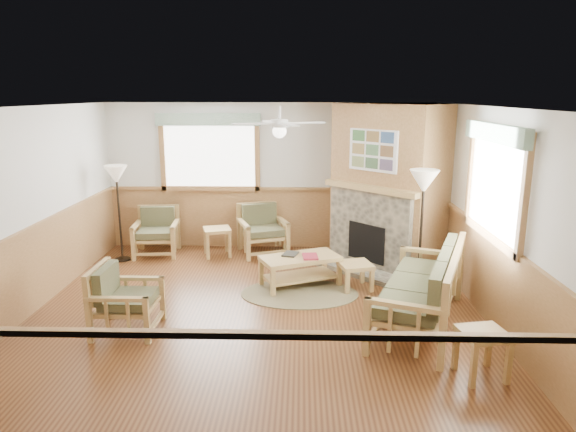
{
  "coord_description": "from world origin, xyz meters",
  "views": [
    {
      "loc": [
        0.59,
        -6.43,
        2.86
      ],
      "look_at": [
        0.4,
        0.7,
        1.15
      ],
      "focal_mm": 32.0,
      "sensor_mm": 36.0,
      "label": 1
    }
  ],
  "objects_px": {
    "armchair_back_right": "(263,230)",
    "floor_lamp_left": "(119,213)",
    "sofa": "(420,287)",
    "footstool": "(355,276)",
    "coffee_table": "(300,271)",
    "armchair_back_left": "(156,232)",
    "end_table_sofa": "(482,354)",
    "armchair_left": "(127,299)",
    "end_table_chairs": "(217,242)",
    "floor_lamp_right": "(421,232)"
  },
  "relations": [
    {
      "from": "armchair_back_left",
      "to": "armchair_left",
      "type": "bearing_deg",
      "value": -86.1
    },
    {
      "from": "armchair_back_left",
      "to": "footstool",
      "type": "xyz_separation_m",
      "value": [
        3.43,
        -1.58,
        -0.22
      ]
    },
    {
      "from": "armchair_back_left",
      "to": "end_table_chairs",
      "type": "xyz_separation_m",
      "value": [
        1.11,
        -0.06,
        -0.17
      ]
    },
    {
      "from": "armchair_back_right",
      "to": "end_table_sofa",
      "type": "distance_m",
      "value": 4.87
    },
    {
      "from": "armchair_back_right",
      "to": "armchair_back_left",
      "type": "bearing_deg",
      "value": 164.02
    },
    {
      "from": "sofa",
      "to": "armchair_back_left",
      "type": "bearing_deg",
      "value": -102.98
    },
    {
      "from": "sofa",
      "to": "end_table_sofa",
      "type": "xyz_separation_m",
      "value": [
        0.38,
        -1.23,
        -0.24
      ]
    },
    {
      "from": "end_table_chairs",
      "to": "end_table_sofa",
      "type": "relative_size",
      "value": 1.02
    },
    {
      "from": "coffee_table",
      "to": "armchair_back_right",
      "type": "bearing_deg",
      "value": 88.85
    },
    {
      "from": "armchair_back_left",
      "to": "coffee_table",
      "type": "height_order",
      "value": "armchair_back_left"
    },
    {
      "from": "floor_lamp_left",
      "to": "end_table_sofa",
      "type": "bearing_deg",
      "value": -36.29
    },
    {
      "from": "end_table_sofa",
      "to": "floor_lamp_left",
      "type": "relative_size",
      "value": 0.3
    },
    {
      "from": "armchair_back_right",
      "to": "footstool",
      "type": "distance_m",
      "value": 2.29
    },
    {
      "from": "armchair_back_right",
      "to": "sofa",
      "type": "bearing_deg",
      "value": -72.55
    },
    {
      "from": "armchair_back_left",
      "to": "coffee_table",
      "type": "xyz_separation_m",
      "value": [
        2.61,
        -1.49,
        -0.19
      ]
    },
    {
      "from": "end_table_sofa",
      "to": "floor_lamp_left",
      "type": "height_order",
      "value": "floor_lamp_left"
    },
    {
      "from": "floor_lamp_right",
      "to": "end_table_sofa",
      "type": "bearing_deg",
      "value": -86.71
    },
    {
      "from": "armchair_back_left",
      "to": "footstool",
      "type": "height_order",
      "value": "armchair_back_left"
    },
    {
      "from": "sofa",
      "to": "floor_lamp_left",
      "type": "distance_m",
      "value": 5.25
    },
    {
      "from": "armchair_back_right",
      "to": "end_table_chairs",
      "type": "xyz_separation_m",
      "value": [
        -0.81,
        -0.17,
        -0.19
      ]
    },
    {
      "from": "armchair_left",
      "to": "coffee_table",
      "type": "xyz_separation_m",
      "value": [
        2.11,
        1.58,
        -0.18
      ]
    },
    {
      "from": "end_table_sofa",
      "to": "footstool",
      "type": "height_order",
      "value": "end_table_sofa"
    },
    {
      "from": "armchair_back_left",
      "to": "armchair_left",
      "type": "distance_m",
      "value": 3.11
    },
    {
      "from": "armchair_back_right",
      "to": "floor_lamp_left",
      "type": "xyz_separation_m",
      "value": [
        -2.44,
        -0.46,
        0.4
      ]
    },
    {
      "from": "end_table_chairs",
      "to": "floor_lamp_left",
      "type": "bearing_deg",
      "value": -169.97
    },
    {
      "from": "armchair_back_left",
      "to": "coffee_table",
      "type": "bearing_deg",
      "value": -34.93
    },
    {
      "from": "sofa",
      "to": "armchair_back_left",
      "type": "distance_m",
      "value": 4.97
    },
    {
      "from": "end_table_chairs",
      "to": "floor_lamp_left",
      "type": "relative_size",
      "value": 0.31
    },
    {
      "from": "floor_lamp_left",
      "to": "floor_lamp_right",
      "type": "bearing_deg",
      "value": -15.27
    },
    {
      "from": "armchair_left",
      "to": "floor_lamp_right",
      "type": "xyz_separation_m",
      "value": [
        3.85,
        1.39,
        0.5
      ]
    },
    {
      "from": "armchair_left",
      "to": "coffee_table",
      "type": "distance_m",
      "value": 2.65
    },
    {
      "from": "end_table_chairs",
      "to": "floor_lamp_right",
      "type": "bearing_deg",
      "value": -26.59
    },
    {
      "from": "sofa",
      "to": "armchair_back_left",
      "type": "xyz_separation_m",
      "value": [
        -4.11,
        2.8,
        -0.07
      ]
    },
    {
      "from": "armchair_back_left",
      "to": "end_table_sofa",
      "type": "xyz_separation_m",
      "value": [
        4.48,
        -4.02,
        -0.17
      ]
    },
    {
      "from": "armchair_back_left",
      "to": "end_table_chairs",
      "type": "height_order",
      "value": "armchair_back_left"
    },
    {
      "from": "floor_lamp_left",
      "to": "armchair_left",
      "type": "bearing_deg",
      "value": -69.54
    },
    {
      "from": "sofa",
      "to": "coffee_table",
      "type": "relative_size",
      "value": 1.85
    },
    {
      "from": "sofa",
      "to": "floor_lamp_left",
      "type": "relative_size",
      "value": 1.28
    },
    {
      "from": "sofa",
      "to": "floor_lamp_right",
      "type": "relative_size",
      "value": 1.18
    },
    {
      "from": "footstool",
      "to": "floor_lamp_left",
      "type": "distance_m",
      "value": 4.19
    },
    {
      "from": "armchair_back_right",
      "to": "footstool",
      "type": "bearing_deg",
      "value": -67.81
    },
    {
      "from": "end_table_sofa",
      "to": "floor_lamp_right",
      "type": "bearing_deg",
      "value": 93.29
    },
    {
      "from": "coffee_table",
      "to": "footstool",
      "type": "height_order",
      "value": "coffee_table"
    },
    {
      "from": "armchair_back_left",
      "to": "end_table_chairs",
      "type": "bearing_deg",
      "value": -8.18
    },
    {
      "from": "sofa",
      "to": "end_table_sofa",
      "type": "relative_size",
      "value": 4.25
    },
    {
      "from": "armchair_back_right",
      "to": "end_table_sofa",
      "type": "relative_size",
      "value": 1.76
    },
    {
      "from": "armchair_left",
      "to": "end_table_chairs",
      "type": "distance_m",
      "value": 3.08
    },
    {
      "from": "armchair_left",
      "to": "end_table_sofa",
      "type": "height_order",
      "value": "armchair_left"
    },
    {
      "from": "sofa",
      "to": "footstool",
      "type": "xyz_separation_m",
      "value": [
        -0.67,
        1.21,
        -0.3
      ]
    },
    {
      "from": "footstool",
      "to": "armchair_back_right",
      "type": "bearing_deg",
      "value": 131.6
    }
  ]
}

